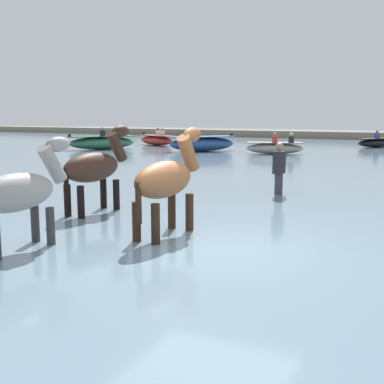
# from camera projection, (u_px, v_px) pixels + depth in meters

# --- Properties ---
(ground_plane) EXTENTS (120.00, 120.00, 0.00)m
(ground_plane) POSITION_uv_depth(u_px,v_px,m) (207.00, 269.00, 7.54)
(ground_plane) COLOR #84755B
(water_surface) EXTENTS (90.00, 90.00, 0.37)m
(water_surface) POSITION_uv_depth(u_px,v_px,m) (332.00, 179.00, 16.38)
(water_surface) COLOR slate
(water_surface) RESTS_ON ground
(horse_lead_chestnut) EXTENTS (0.60, 1.93, 2.10)m
(horse_lead_chestnut) POSITION_uv_depth(u_px,v_px,m) (167.00, 182.00, 8.02)
(horse_lead_chestnut) COLOR brown
(horse_lead_chestnut) RESTS_ON ground
(horse_trailing_grey) EXTENTS (0.60, 1.83, 1.99)m
(horse_trailing_grey) POSITION_uv_depth(u_px,v_px,m) (19.00, 195.00, 7.16)
(horse_trailing_grey) COLOR gray
(horse_trailing_grey) RESTS_ON ground
(horse_flank_dark_bay) EXTENTS (0.64, 1.92, 2.09)m
(horse_flank_dark_bay) POSITION_uv_depth(u_px,v_px,m) (95.00, 169.00, 9.87)
(horse_flank_dark_bay) COLOR #382319
(horse_flank_dark_bay) RESTS_ON ground
(boat_near_starboard) EXTENTS (3.38, 3.52, 0.91)m
(boat_near_starboard) POSITION_uv_depth(u_px,v_px,m) (202.00, 144.00, 25.83)
(boat_near_starboard) COLOR #28518E
(boat_near_starboard) RESTS_ON water_surface
(boat_far_inshore) EXTENTS (3.20, 3.71, 1.21)m
(boat_far_inshore) POSITION_uv_depth(u_px,v_px,m) (102.00, 143.00, 27.18)
(boat_far_inshore) COLOR #337556
(boat_far_inshore) RESTS_ON water_surface
(boat_mid_channel) EXTENTS (2.40, 2.64, 1.00)m
(boat_mid_channel) POSITION_uv_depth(u_px,v_px,m) (377.00, 143.00, 28.87)
(boat_mid_channel) COLOR black
(boat_mid_channel) RESTS_ON water_surface
(boat_distant_east) EXTENTS (3.24, 2.28, 1.09)m
(boat_distant_east) POSITION_uv_depth(u_px,v_px,m) (157.00, 140.00, 30.74)
(boat_distant_east) COLOR #BC382D
(boat_distant_east) RESTS_ON water_surface
(boat_far_offshore) EXTENTS (2.94, 1.72, 1.04)m
(boat_far_offshore) POSITION_uv_depth(u_px,v_px,m) (275.00, 148.00, 24.19)
(boat_far_offshore) COLOR #B2AD9E
(boat_far_offshore) RESTS_ON water_surface
(person_spectator_far) EXTENTS (0.25, 0.35, 1.63)m
(person_spectator_far) POSITION_uv_depth(u_px,v_px,m) (279.00, 174.00, 12.16)
(person_spectator_far) COLOR #383842
(person_spectator_far) RESTS_ON ground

